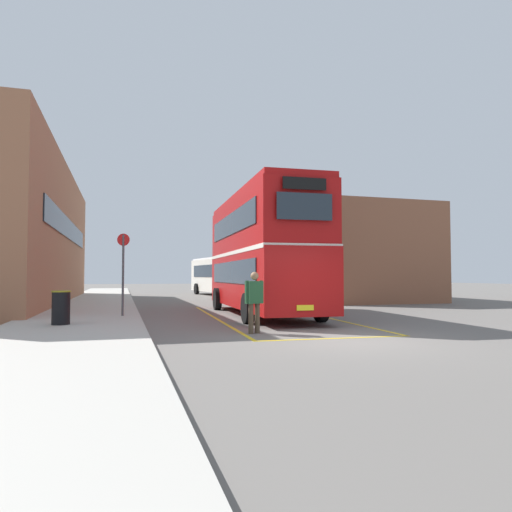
{
  "coord_description": "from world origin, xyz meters",
  "views": [
    {
      "loc": [
        -5.16,
        -10.1,
        1.56
      ],
      "look_at": [
        0.32,
        8.71,
        2.4
      ],
      "focal_mm": 32.41,
      "sensor_mm": 36.0,
      "label": 1
    }
  ],
  "objects_px": {
    "pedestrian_boarding": "(254,298)",
    "single_deck_bus": "(221,275)",
    "litter_bin": "(61,308)",
    "bus_stop_sign": "(123,267)",
    "double_decker_bus": "(261,252)"
  },
  "relations": [
    {
      "from": "single_deck_bus",
      "to": "bus_stop_sign",
      "type": "xyz_separation_m",
      "value": [
        -7.61,
        -19.09,
        0.25
      ]
    },
    {
      "from": "double_decker_bus",
      "to": "litter_bin",
      "type": "distance_m",
      "value": 7.93
    },
    {
      "from": "single_deck_bus",
      "to": "pedestrian_boarding",
      "type": "xyz_separation_m",
      "value": [
        -4.2,
        -24.19,
        -0.68
      ]
    },
    {
      "from": "bus_stop_sign",
      "to": "single_deck_bus",
      "type": "bearing_deg",
      "value": 68.26
    },
    {
      "from": "single_deck_bus",
      "to": "litter_bin",
      "type": "bearing_deg",
      "value": -113.33
    },
    {
      "from": "bus_stop_sign",
      "to": "litter_bin",
      "type": "bearing_deg",
      "value": -123.89
    },
    {
      "from": "pedestrian_boarding",
      "to": "double_decker_bus",
      "type": "bearing_deg",
      "value": 71.25
    },
    {
      "from": "single_deck_bus",
      "to": "bus_stop_sign",
      "type": "height_order",
      "value": "bus_stop_sign"
    },
    {
      "from": "bus_stop_sign",
      "to": "double_decker_bus",
      "type": "bearing_deg",
      "value": 5.54
    },
    {
      "from": "single_deck_bus",
      "to": "double_decker_bus",
      "type": "bearing_deg",
      "value": -97.04
    },
    {
      "from": "double_decker_bus",
      "to": "bus_stop_sign",
      "type": "xyz_separation_m",
      "value": [
        -5.32,
        -0.52,
        -0.62
      ]
    },
    {
      "from": "double_decker_bus",
      "to": "bus_stop_sign",
      "type": "bearing_deg",
      "value": -174.46
    },
    {
      "from": "litter_bin",
      "to": "single_deck_bus",
      "type": "bearing_deg",
      "value": 66.67
    },
    {
      "from": "pedestrian_boarding",
      "to": "bus_stop_sign",
      "type": "height_order",
      "value": "bus_stop_sign"
    },
    {
      "from": "pedestrian_boarding",
      "to": "single_deck_bus",
      "type": "bearing_deg",
      "value": 80.15
    }
  ]
}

